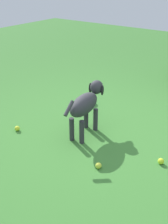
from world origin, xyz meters
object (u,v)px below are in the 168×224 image
Objects in this scene: tennis_ball_1 at (98,166)px; tennis_ball_2 at (17,128)px; tennis_ball_0 at (161,161)px; water_bowl at (88,102)px; dog at (86,104)px.

tennis_ball_1 is 1.00× the size of tennis_ball_2.
tennis_ball_0 is 1.71m from water_bowl.
tennis_ball_1 is at bearing 42.87° from tennis_ball_0.
tennis_ball_0 is 0.68m from tennis_ball_1.
water_bowl is at bearing -101.91° from tennis_ball_2.
water_bowl is (-0.26, -1.22, -0.00)m from tennis_ball_2.
tennis_ball_1 reaches higher than water_bowl.
tennis_ball_0 is at bearing 152.72° from water_bowl.
tennis_ball_0 is (-1.03, 0.05, -0.38)m from dog.
tennis_ball_0 and tennis_ball_1 have the same top height.
water_bowl is at bearing -50.55° from tennis_ball_1.
dog is 0.83m from tennis_ball_1.
tennis_ball_0 is 1.00× the size of tennis_ball_2.
dog is 4.15× the size of water_bowl.
tennis_ball_0 is at bearing -137.13° from tennis_ball_1.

